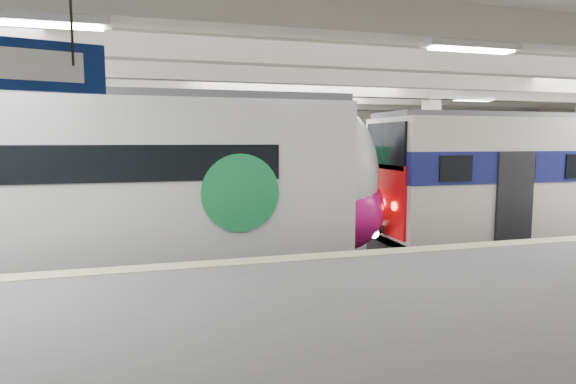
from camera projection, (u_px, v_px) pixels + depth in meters
name	position (u px, v px, depth m)	size (l,w,h in m)	color
station_hall	(357.00, 151.00, 11.61)	(36.00, 24.00, 5.75)	black
modern_emu	(134.00, 189.00, 11.96)	(14.62, 3.02, 4.68)	silver
older_rer	(565.00, 179.00, 15.58)	(13.03, 2.88, 4.32)	beige
far_train	(86.00, 175.00, 16.74)	(14.02, 3.10, 4.46)	silver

